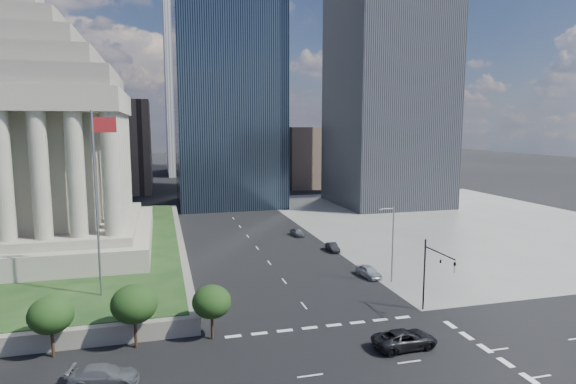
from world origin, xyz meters
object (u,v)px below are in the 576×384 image
object	(u,v)px
traffic_signal_ne	(434,268)
pickup_truck	(405,339)
parked_sedan_near	(369,271)
street_lamp_north	(392,240)
suv_grey	(104,375)
war_memorial	(25,118)
parked_sedan_far	(297,232)
parked_sedan_mid	(333,247)
flagpole	(98,194)

from	to	relation	value
traffic_signal_ne	pickup_truck	xyz separation A→B (m)	(-6.55, -6.16, -4.41)
parked_sedan_near	street_lamp_north	bearing A→B (deg)	-64.67
street_lamp_north	suv_grey	bearing A→B (deg)	-152.92
street_lamp_north	pickup_truck	size ratio (longest dim) A/B	1.66
traffic_signal_ne	parked_sedan_near	bearing A→B (deg)	94.06
pickup_truck	parked_sedan_near	world-z (taller)	pickup_truck
pickup_truck	suv_grey	bearing A→B (deg)	85.96
war_memorial	pickup_truck	size ratio (longest dim) A/B	6.45
suv_grey	parked_sedan_far	bearing A→B (deg)	-22.79
street_lamp_north	pickup_truck	xyz separation A→B (m)	(-7.38, -17.46, -4.82)
war_memorial	parked_sedan_mid	bearing A→B (deg)	-7.69
suv_grey	parked_sedan_mid	bearing A→B (deg)	-33.46
suv_grey	parked_sedan_near	bearing A→B (deg)	-48.32
street_lamp_north	pickup_truck	bearing A→B (deg)	-112.90
pickup_truck	parked_sedan_far	distance (m)	46.55
street_lamp_north	suv_grey	size ratio (longest dim) A/B	1.84
suv_grey	street_lamp_north	bearing A→B (deg)	-53.42
flagpole	pickup_truck	world-z (taller)	flagpole
suv_grey	parked_sedan_near	size ratio (longest dim) A/B	1.19
traffic_signal_ne	pickup_truck	distance (m)	10.01
traffic_signal_ne	parked_sedan_mid	distance (m)	28.55
flagpole	suv_grey	bearing A→B (deg)	-83.98
flagpole	pickup_truck	bearing A→B (deg)	-30.65
war_memorial	street_lamp_north	xyz separation A→B (m)	(47.33, -23.00, -15.74)
pickup_truck	flagpole	bearing A→B (deg)	56.09
war_memorial	suv_grey	size ratio (longest dim) A/B	7.18
suv_grey	parked_sedan_far	distance (m)	54.53
parked_sedan_near	parked_sedan_mid	xyz separation A→B (m)	(0.00, 14.06, -0.12)
street_lamp_north	flagpole	bearing A→B (deg)	-178.37
street_lamp_north	parked_sedan_near	xyz separation A→B (m)	(-1.83, 2.79, -4.88)
parked_sedan_near	parked_sedan_mid	size ratio (longest dim) A/B	1.14
pickup_truck	suv_grey	size ratio (longest dim) A/B	1.11
traffic_signal_ne	pickup_truck	bearing A→B (deg)	-136.76
flagpole	parked_sedan_far	distance (m)	44.76
suv_grey	traffic_signal_ne	bearing A→B (deg)	-70.42
suv_grey	parked_sedan_far	size ratio (longest dim) A/B	1.34
traffic_signal_ne	war_memorial	bearing A→B (deg)	143.58
street_lamp_north	parked_sedan_mid	distance (m)	17.68
suv_grey	parked_sedan_near	xyz separation A→B (m)	(31.63, 19.90, -0.01)
flagpole	parked_sedan_mid	size ratio (longest dim) A/B	5.00
flagpole	parked_sedan_far	size ratio (longest dim) A/B	4.94
pickup_truck	parked_sedan_mid	world-z (taller)	pickup_truck
war_memorial	traffic_signal_ne	bearing A→B (deg)	-36.42
parked_sedan_far	parked_sedan_near	bearing A→B (deg)	-91.96
traffic_signal_ne	parked_sedan_far	bearing A→B (deg)	94.96
pickup_truck	parked_sedan_mid	xyz separation A→B (m)	(5.55, 34.32, -0.18)
war_memorial	parked_sedan_near	world-z (taller)	war_memorial
street_lamp_north	parked_sedan_near	world-z (taller)	street_lamp_north
war_memorial	parked_sedan_far	size ratio (longest dim) A/B	9.63
traffic_signal_ne	suv_grey	bearing A→B (deg)	-169.92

